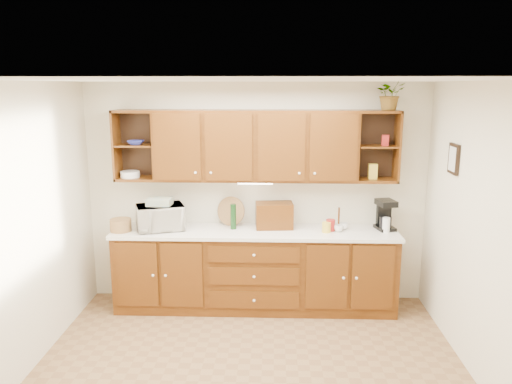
# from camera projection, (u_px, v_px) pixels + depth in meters

# --- Properties ---
(floor) EXTENTS (4.00, 4.00, 0.00)m
(floor) POSITION_uv_depth(u_px,v_px,m) (249.00, 376.00, 4.48)
(floor) COLOR olive
(floor) RESTS_ON ground
(ceiling) EXTENTS (4.00, 4.00, 0.00)m
(ceiling) POSITION_uv_depth(u_px,v_px,m) (248.00, 80.00, 3.94)
(ceiling) COLOR white
(ceiling) RESTS_ON back_wall
(back_wall) EXTENTS (4.00, 0.00, 4.00)m
(back_wall) POSITION_uv_depth(u_px,v_px,m) (256.00, 194.00, 5.92)
(back_wall) COLOR beige
(back_wall) RESTS_ON floor
(left_wall) EXTENTS (0.00, 3.50, 3.50)m
(left_wall) POSITION_uv_depth(u_px,v_px,m) (16.00, 235.00, 4.28)
(left_wall) COLOR beige
(left_wall) RESTS_ON floor
(right_wall) EXTENTS (0.00, 3.50, 3.50)m
(right_wall) POSITION_uv_depth(u_px,v_px,m) (489.00, 240.00, 4.14)
(right_wall) COLOR beige
(right_wall) RESTS_ON floor
(base_cabinets) EXTENTS (3.20, 0.60, 0.90)m
(base_cabinets) POSITION_uv_depth(u_px,v_px,m) (255.00, 270.00, 5.80)
(base_cabinets) COLOR #3B1C06
(base_cabinets) RESTS_ON floor
(countertop) EXTENTS (3.24, 0.64, 0.04)m
(countertop) POSITION_uv_depth(u_px,v_px,m) (255.00, 232.00, 5.70)
(countertop) COLOR silver
(countertop) RESTS_ON base_cabinets
(upper_cabinets) EXTENTS (3.20, 0.33, 0.80)m
(upper_cabinets) POSITION_uv_depth(u_px,v_px,m) (256.00, 145.00, 5.64)
(upper_cabinets) COLOR #3B1C06
(upper_cabinets) RESTS_ON back_wall
(undercabinet_light) EXTENTS (0.40, 0.05, 0.02)m
(undercabinet_light) POSITION_uv_depth(u_px,v_px,m) (255.00, 183.00, 5.67)
(undercabinet_light) COLOR white
(undercabinet_light) RESTS_ON upper_cabinets
(framed_picture) EXTENTS (0.03, 0.24, 0.30)m
(framed_picture) POSITION_uv_depth(u_px,v_px,m) (454.00, 159.00, 4.90)
(framed_picture) COLOR black
(framed_picture) RESTS_ON right_wall
(wicker_basket) EXTENTS (0.25, 0.25, 0.14)m
(wicker_basket) POSITION_uv_depth(u_px,v_px,m) (121.00, 225.00, 5.64)
(wicker_basket) COLOR #95673E
(wicker_basket) RESTS_ON countertop
(microwave) EXTENTS (0.61, 0.51, 0.29)m
(microwave) POSITION_uv_depth(u_px,v_px,m) (160.00, 217.00, 5.69)
(microwave) COLOR silver
(microwave) RESTS_ON countertop
(towel_stack) EXTENTS (0.28, 0.21, 0.08)m
(towel_stack) POSITION_uv_depth(u_px,v_px,m) (160.00, 202.00, 5.65)
(towel_stack) COLOR tan
(towel_stack) RESTS_ON microwave
(wine_bottle) EXTENTS (0.07, 0.07, 0.29)m
(wine_bottle) POSITION_uv_depth(u_px,v_px,m) (233.00, 217.00, 5.71)
(wine_bottle) COLOR black
(wine_bottle) RESTS_ON countertop
(woven_tray) EXTENTS (0.35, 0.20, 0.34)m
(woven_tray) POSITION_uv_depth(u_px,v_px,m) (231.00, 224.00, 5.90)
(woven_tray) COLOR #95673E
(woven_tray) RESTS_ON countertop
(bread_box) EXTENTS (0.44, 0.30, 0.30)m
(bread_box) POSITION_uv_depth(u_px,v_px,m) (274.00, 215.00, 5.76)
(bread_box) COLOR #3B1C06
(bread_box) RESTS_ON countertop
(mug_tree) EXTENTS (0.25, 0.24, 0.26)m
(mug_tree) POSITION_uv_depth(u_px,v_px,m) (338.00, 226.00, 5.69)
(mug_tree) COLOR #3B1C06
(mug_tree) RESTS_ON countertop
(canister_red) EXTENTS (0.13, 0.13, 0.13)m
(canister_red) POSITION_uv_depth(u_px,v_px,m) (330.00, 225.00, 5.65)
(canister_red) COLOR maroon
(canister_red) RESTS_ON countertop
(canister_white) EXTENTS (0.10, 0.10, 0.17)m
(canister_white) POSITION_uv_depth(u_px,v_px,m) (386.00, 225.00, 5.60)
(canister_white) COLOR white
(canister_white) RESTS_ON countertop
(canister_yellow) EXTENTS (0.11, 0.11, 0.12)m
(canister_yellow) POSITION_uv_depth(u_px,v_px,m) (326.00, 227.00, 5.60)
(canister_yellow) COLOR gold
(canister_yellow) RESTS_ON countertop
(coffee_maker) EXTENTS (0.23, 0.28, 0.35)m
(coffee_maker) POSITION_uv_depth(u_px,v_px,m) (385.00, 215.00, 5.71)
(coffee_maker) COLOR black
(coffee_maker) RESTS_ON countertop
(bowl_stack) EXTENTS (0.21, 0.21, 0.05)m
(bowl_stack) POSITION_uv_depth(u_px,v_px,m) (136.00, 143.00, 5.64)
(bowl_stack) COLOR #2A339A
(bowl_stack) RESTS_ON upper_cabinets
(plate_stack) EXTENTS (0.25, 0.25, 0.07)m
(plate_stack) POSITION_uv_depth(u_px,v_px,m) (130.00, 174.00, 5.75)
(plate_stack) COLOR white
(plate_stack) RESTS_ON upper_cabinets
(pantry_box_yellow) EXTENTS (0.10, 0.08, 0.17)m
(pantry_box_yellow) POSITION_uv_depth(u_px,v_px,m) (373.00, 171.00, 5.64)
(pantry_box_yellow) COLOR gold
(pantry_box_yellow) RESTS_ON upper_cabinets
(pantry_box_red) EXTENTS (0.09, 0.09, 0.12)m
(pantry_box_red) POSITION_uv_depth(u_px,v_px,m) (385.00, 140.00, 5.56)
(pantry_box_red) COLOR maroon
(pantry_box_red) RESTS_ON upper_cabinets
(potted_plant) EXTENTS (0.41, 0.38, 0.36)m
(potted_plant) POSITION_uv_depth(u_px,v_px,m) (390.00, 93.00, 5.42)
(potted_plant) COLOR #999999
(potted_plant) RESTS_ON upper_cabinets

